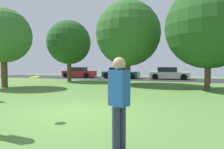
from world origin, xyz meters
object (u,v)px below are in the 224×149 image
Objects in this scene: parked_car_green at (121,73)px; street_lamp_post at (210,57)px; oak_tree_left at (69,43)px; parked_car_white at (169,74)px; parked_car_red at (79,73)px; frisbee_disc at (34,77)px; maple_tree_far at (3,36)px; person_catcher at (119,100)px; oak_tree_right at (208,26)px; maple_tree_near at (128,34)px.

street_lamp_post is (8.95, -3.86, 1.65)m from parked_car_green.
oak_tree_left reaches higher than parked_car_green.
parked_car_green is at bearing -178.33° from parked_car_white.
parked_car_red is at bearing 165.41° from street_lamp_post.
frisbee_disc is at bearing -64.81° from parked_car_red.
street_lamp_post is at bearing 7.75° from oak_tree_left.
maple_tree_far is 12.67m from person_catcher.
parked_car_white is at bearing 1.37° from parked_car_red.
oak_tree_left is 1.30× the size of street_lamp_post.
parked_car_green is (-5.35, 18.37, -0.31)m from person_catcher.
oak_tree_right is at bearing -32.05° from parked_car_red.
parked_car_green is (5.49, 0.10, -0.01)m from parked_car_red.
maple_tree_near is 1.64× the size of parked_car_red.
frisbee_disc is (7.57, -5.69, -2.37)m from maple_tree_far.
maple_tree_far reaches higher than parked_car_red.
maple_tree_near is 7.20m from street_lamp_post.
maple_tree_far is 1.35× the size of parked_car_red.
oak_tree_right is 17.02× the size of frisbee_disc.
maple_tree_near is 7.92m from parked_car_green.
parked_car_green is at bearing 66.63° from maple_tree_far.
street_lamp_post is (13.94, 7.70, -1.31)m from maple_tree_far.
street_lamp_post is at bearing 28.92° from maple_tree_far.
parked_car_red is at bearing -178.93° from parked_car_green.
street_lamp_post is (3.45, -4.02, 1.64)m from parked_car_white.
oak_tree_left is at bearing -172.25° from street_lamp_post.
parked_car_white is at bearing 106.41° from oak_tree_right.
parked_car_green reaches higher than frisbee_disc.
oak_tree_left is at bearing -33.25° from person_catcher.
parked_car_green is at bearing 133.21° from oak_tree_right.
oak_tree_left is 15.31× the size of frisbee_disc.
parked_car_red is 0.95× the size of parked_car_green.
oak_tree_right is 3.93× the size of person_catcher.
frisbee_disc is at bearing -115.44° from street_lamp_post.
maple_tree_far is 9.76m from frisbee_disc.
oak_tree_left is 1.38× the size of parked_car_green.
parked_car_white is at bearing 66.68° from maple_tree_near.
parked_car_red is at bearing -178.63° from parked_car_white.
maple_tree_far is 1.21× the size of street_lamp_post.
maple_tree_near is at bearing -113.32° from parked_car_white.
maple_tree_far is (-1.44, -6.00, -0.16)m from oak_tree_left.
parked_car_red is 15.01m from street_lamp_post.
parked_car_green is (-8.08, 8.60, -3.30)m from oak_tree_right.
street_lamp_post is (14.44, -3.76, 1.64)m from parked_car_red.
frisbee_disc is 0.09× the size of parked_car_green.
oak_tree_left is at bearing 76.48° from maple_tree_far.
maple_tree_far is at bearing -87.52° from parked_car_red.
maple_tree_far is at bearing 143.05° from frisbee_disc.
maple_tree_far is at bearing -113.37° from parked_car_green.
oak_tree_right is at bearing -46.79° from parked_car_green.
person_catcher is (2.79, -11.71, -3.14)m from maple_tree_near.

